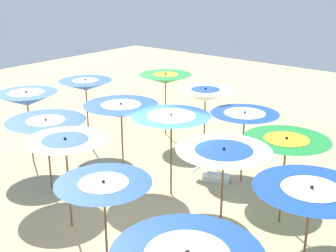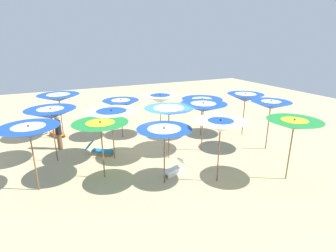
# 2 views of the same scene
# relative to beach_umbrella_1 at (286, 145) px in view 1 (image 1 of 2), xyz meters

# --- Properties ---
(ground) EXTENTS (39.88, 39.88, 0.04)m
(ground) POSITION_rel_beach_umbrella_1_xyz_m (-1.04, 2.92, -2.17)
(ground) COLOR #D1B57F
(beach_umbrella_1) EXTENTS (2.12, 2.12, 2.36)m
(beach_umbrella_1) POSITION_rel_beach_umbrella_1_xyz_m (0.00, 0.00, 0.00)
(beach_umbrella_1) COLOR brown
(beach_umbrella_1) RESTS_ON ground
(beach_umbrella_2) EXTENTS (2.02, 2.02, 2.27)m
(beach_umbrella_2) POSITION_rel_beach_umbrella_1_xyz_m (1.43, 1.99, -0.10)
(beach_umbrella_2) COLOR brown
(beach_umbrella_2) RESTS_ON ground
(beach_umbrella_3) EXTENTS (1.91, 1.91, 2.53)m
(beach_umbrella_3) POSITION_rel_beach_umbrella_1_xyz_m (2.17, 3.91, 0.11)
(beach_umbrella_3) COLOR brown
(beach_umbrella_3) RESTS_ON ground
(beach_umbrella_4) EXTENTS (2.00, 2.00, 2.49)m
(beach_umbrella_4) POSITION_rel_beach_umbrella_1_xyz_m (3.21, 6.48, 0.11)
(beach_umbrella_4) COLOR brown
(beach_umbrella_4) RESTS_ON ground
(beach_umbrella_5) EXTENTS (2.13, 2.13, 2.50)m
(beach_umbrella_5) POSITION_rel_beach_umbrella_1_xyz_m (-2.43, -1.62, 0.09)
(beach_umbrella_5) COLOR brown
(beach_umbrella_5) RESTS_ON ground
(beach_umbrella_6) EXTENTS (2.21, 2.21, 2.36)m
(beach_umbrella_6) POSITION_rel_beach_umbrella_1_xyz_m (-1.55, 0.81, 0.00)
(beach_umbrella_6) COLOR brown
(beach_umbrella_6) RESTS_ON ground
(beach_umbrella_7) EXTENTS (2.19, 2.19, 2.46)m
(beach_umbrella_7) POSITION_rel_beach_umbrella_1_xyz_m (-0.58, 3.13, 0.10)
(beach_umbrella_7) COLOR brown
(beach_umbrella_7) RESTS_ON ground
(beach_umbrella_8) EXTENTS (2.25, 2.25, 2.45)m
(beach_umbrella_8) POSITION_rel_beach_umbrella_1_xyz_m (-0.67, 4.99, 0.06)
(beach_umbrella_8) COLOR brown
(beach_umbrella_8) RESTS_ON ground
(beach_umbrella_9) EXTENTS (1.90, 1.90, 2.51)m
(beach_umbrella_9) POSITION_rel_beach_umbrella_1_xyz_m (0.56, 8.01, 0.12)
(beach_umbrella_9) COLOR brown
(beach_umbrella_9) RESTS_ON ground
(beach_umbrella_11) EXTENTS (1.98, 1.98, 2.19)m
(beach_umbrella_11) POSITION_rel_beach_umbrella_1_xyz_m (-4.21, 1.95, -0.23)
(beach_umbrella_11) COLOR brown
(beach_umbrella_11) RESTS_ON ground
(beach_umbrella_12) EXTENTS (1.95, 1.95, 2.42)m
(beach_umbrella_12) POSITION_rel_beach_umbrella_1_xyz_m (-3.53, 4.01, 0.00)
(beach_umbrella_12) COLOR brown
(beach_umbrella_12) RESTS_ON ground
(beach_umbrella_13) EXTENTS (2.26, 2.26, 2.20)m
(beach_umbrella_13) POSITION_rel_beach_umbrella_1_xyz_m (-2.56, 6.12, -0.17)
(beach_umbrella_13) COLOR brown
(beach_umbrella_13) RESTS_ON ground
(beach_umbrella_14) EXTENTS (2.02, 2.02, 2.45)m
(beach_umbrella_14) POSITION_rel_beach_umbrella_1_xyz_m (-1.65, 8.37, 0.03)
(beach_umbrella_14) COLOR brown
(beach_umbrella_14) RESTS_ON ground
(lounger_1) EXTENTS (0.69, 1.19, 0.57)m
(lounger_1) POSITION_rel_beach_umbrella_1_xyz_m (0.94, 2.67, -1.95)
(lounger_1) COLOR silver
(lounger_1) RESTS_ON ground
(lounger_2) EXTENTS (1.05, 1.29, 0.65)m
(lounger_2) POSITION_rel_beach_umbrella_1_xyz_m (-2.28, 0.29, -1.94)
(lounger_2) COLOR olive
(lounger_2) RESTS_ON ground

